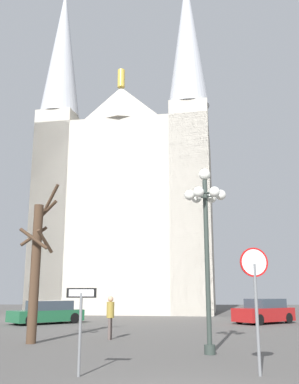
# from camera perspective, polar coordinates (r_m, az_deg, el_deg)

# --- Properties ---
(cathedral) EXTENTS (17.80, 13.63, 34.27)m
(cathedral) POSITION_cam_1_polar(r_m,az_deg,el_deg) (42.61, -2.85, -1.17)
(cathedral) COLOR #BCB5A5
(cathedral) RESTS_ON ground
(stop_sign) EXTENTS (0.72, 0.16, 3.01)m
(stop_sign) POSITION_cam_1_polar(r_m,az_deg,el_deg) (11.03, 13.93, -12.01)
(stop_sign) COLOR slate
(stop_sign) RESTS_ON ground
(one_way_arrow_sign) EXTENTS (0.74, 0.10, 2.02)m
(one_way_arrow_sign) POSITION_cam_1_polar(r_m,az_deg,el_deg) (10.80, -9.19, -16.23)
(one_way_arrow_sign) COLOR slate
(one_way_arrow_sign) RESTS_ON ground
(street_lamp) EXTENTS (1.42, 1.28, 6.09)m
(street_lamp) POSITION_cam_1_polar(r_m,az_deg,el_deg) (14.58, 7.54, -3.86)
(street_lamp) COLOR #2D3833
(street_lamp) RESTS_ON ground
(bare_tree) EXTENTS (1.56, 1.43, 6.31)m
(bare_tree) POSITION_cam_1_polar(r_m,az_deg,el_deg) (17.79, -14.90, -9.47)
(bare_tree) COLOR #473323
(bare_tree) RESTS_ON ground
(parked_car_near_green) EXTENTS (4.51, 4.38, 1.39)m
(parked_car_near_green) POSITION_cam_1_polar(r_m,az_deg,el_deg) (28.34, -13.50, -15.40)
(parked_car_near_green) COLOR #1E5B38
(parked_car_near_green) RESTS_ON ground
(parked_car_far_red) EXTENTS (4.24, 3.80, 1.50)m
(parked_car_far_red) POSITION_cam_1_polar(r_m,az_deg,el_deg) (28.65, 15.05, -15.18)
(parked_car_far_red) COLOR maroon
(parked_car_far_red) RESTS_ON ground
(pedestrian_walking) EXTENTS (0.32, 0.32, 1.75)m
(pedestrian_walking) POSITION_cam_1_polar(r_m,az_deg,el_deg) (18.67, -5.24, -15.77)
(pedestrian_walking) COLOR #594C47
(pedestrian_walking) RESTS_ON ground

